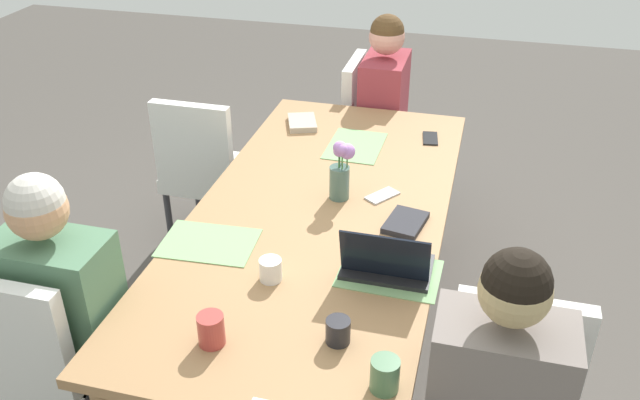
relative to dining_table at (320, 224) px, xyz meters
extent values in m
plane|color=#4C4742|center=(0.00, 0.00, -0.67)|extent=(10.00, 10.00, 0.00)
cube|color=#9E754C|center=(0.00, 0.00, 0.05)|extent=(2.24, 1.03, 0.04)
cylinder|color=#9E754C|center=(1.04, -0.43, -0.32)|extent=(0.07, 0.07, 0.69)
cylinder|color=#9E754C|center=(1.04, 0.43, -0.32)|extent=(0.07, 0.07, 0.69)
cube|color=silver|center=(-0.61, -0.81, 0.01)|extent=(0.06, 0.42, 0.45)
cube|color=slate|center=(-0.80, -0.75, 0.03)|extent=(0.24, 0.40, 0.50)
sphere|color=tan|center=(-0.80, -0.75, 0.40)|extent=(0.20, 0.20, 0.20)
sphere|color=black|center=(-0.80, -0.75, 0.43)|extent=(0.19, 0.19, 0.19)
cube|color=silver|center=(-0.76, 0.80, -0.26)|extent=(0.44, 0.44, 0.08)
cube|color=silver|center=(-0.95, 0.80, 0.01)|extent=(0.06, 0.42, 0.45)
cylinder|color=#333338|center=(-0.57, 0.99, -0.48)|extent=(0.04, 0.04, 0.37)
cylinder|color=#333338|center=(-0.57, 0.61, -0.48)|extent=(0.04, 0.04, 0.37)
cube|color=#2D2D33|center=(-0.76, 0.74, -0.44)|extent=(0.36, 0.34, 0.45)
cube|color=#4C7556|center=(-0.76, 0.74, 0.03)|extent=(0.24, 0.40, 0.50)
sphere|color=tan|center=(-0.76, 0.74, 0.40)|extent=(0.20, 0.20, 0.20)
sphere|color=beige|center=(-0.76, 0.74, 0.43)|extent=(0.19, 0.19, 0.19)
cube|color=silver|center=(1.40, -0.03, -0.26)|extent=(0.44, 0.44, 0.08)
cube|color=silver|center=(1.40, 0.16, 0.01)|extent=(0.42, 0.06, 0.45)
cylinder|color=#333338|center=(1.59, -0.22, -0.48)|extent=(0.04, 0.04, 0.37)
cylinder|color=#333338|center=(1.21, -0.22, -0.48)|extent=(0.04, 0.04, 0.37)
cylinder|color=#333338|center=(1.59, 0.16, -0.48)|extent=(0.04, 0.04, 0.37)
cylinder|color=#333338|center=(1.21, 0.16, -0.48)|extent=(0.04, 0.04, 0.37)
cube|color=#2D2D33|center=(1.34, -0.03, -0.44)|extent=(0.34, 0.36, 0.45)
cube|color=#93333D|center=(1.34, -0.03, 0.03)|extent=(0.40, 0.24, 0.50)
sphere|color=#DE9784|center=(1.34, -0.03, 0.40)|extent=(0.20, 0.20, 0.20)
sphere|color=#51381E|center=(1.34, -0.03, 0.43)|extent=(0.19, 0.19, 0.19)
cube|color=silver|center=(0.73, 0.82, -0.26)|extent=(0.44, 0.44, 0.08)
cube|color=silver|center=(0.54, 0.82, 0.01)|extent=(0.06, 0.42, 0.45)
cylinder|color=#333338|center=(0.92, 1.01, -0.48)|extent=(0.04, 0.04, 0.37)
cylinder|color=#333338|center=(0.92, 0.63, -0.48)|extent=(0.04, 0.04, 0.37)
cylinder|color=#333338|center=(0.54, 1.01, -0.48)|extent=(0.04, 0.04, 0.37)
cylinder|color=#333338|center=(0.54, 0.63, -0.48)|extent=(0.04, 0.04, 0.37)
cylinder|color=#4C6B60|center=(0.12, -0.05, 0.14)|extent=(0.09, 0.09, 0.15)
sphere|color=#B27AC6|center=(0.15, -0.06, 0.29)|extent=(0.05, 0.05, 0.05)
cylinder|color=#477A3D|center=(0.15, -0.06, 0.25)|extent=(0.01, 0.01, 0.07)
sphere|color=#B27AC6|center=(0.12, -0.05, 0.30)|extent=(0.06, 0.06, 0.06)
cylinder|color=#477A3D|center=(0.12, -0.05, 0.26)|extent=(0.01, 0.01, 0.09)
sphere|color=#B27AC6|center=(0.12, -0.05, 0.29)|extent=(0.05, 0.05, 0.05)
cylinder|color=#477A3D|center=(0.12, -0.05, 0.25)|extent=(0.01, 0.01, 0.08)
sphere|color=#B27AC6|center=(0.11, -0.07, 0.30)|extent=(0.05, 0.05, 0.05)
cylinder|color=#477A3D|center=(0.11, -0.07, 0.26)|extent=(0.01, 0.01, 0.09)
sphere|color=#B27AC6|center=(0.13, -0.08, 0.29)|extent=(0.07, 0.07, 0.07)
cylinder|color=#477A3D|center=(0.13, -0.08, 0.25)|extent=(0.01, 0.01, 0.07)
cube|color=#7FAD70|center=(-0.36, -0.35, 0.07)|extent=(0.27, 0.37, 0.00)
cube|color=#7FAD70|center=(-0.34, 0.35, 0.07)|extent=(0.28, 0.37, 0.00)
cube|color=#7FAD70|center=(0.63, -0.01, 0.07)|extent=(0.36, 0.26, 0.00)
cube|color=black|center=(-0.34, -0.34, 0.08)|extent=(0.22, 0.32, 0.02)
cube|color=black|center=(-0.42, -0.34, 0.18)|extent=(0.06, 0.31, 0.20)
cylinder|color=white|center=(-0.50, 0.05, 0.11)|extent=(0.08, 0.08, 0.08)
cylinder|color=#232328|center=(-0.75, -0.25, 0.11)|extent=(0.08, 0.08, 0.08)
cylinder|color=#AD3D38|center=(-0.86, 0.13, 0.12)|extent=(0.09, 0.09, 0.11)
cylinder|color=#47704C|center=(-0.91, -0.43, 0.12)|extent=(0.09, 0.09, 0.11)
cube|color=#28282D|center=(-0.02, -0.36, 0.08)|extent=(0.22, 0.17, 0.03)
cube|color=#B2A38E|center=(0.80, 0.31, 0.08)|extent=(0.24, 0.20, 0.03)
cube|color=black|center=(0.80, -0.36, 0.07)|extent=(0.16, 0.09, 0.01)
cube|color=silver|center=(0.18, -0.23, 0.07)|extent=(0.16, 0.15, 0.01)
camera|label=1|loc=(-2.33, -0.61, 1.54)|focal=38.16mm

